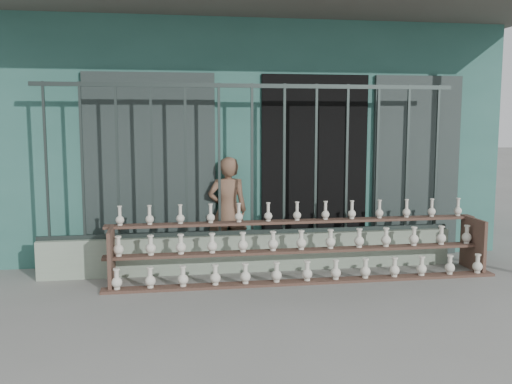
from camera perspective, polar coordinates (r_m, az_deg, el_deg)
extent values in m
plane|color=slate|center=(5.80, 1.61, -11.10)|extent=(60.00, 60.00, 0.00)
cube|color=#2D6157|center=(9.76, -3.11, 5.89)|extent=(7.00, 5.00, 3.20)
cube|color=black|center=(7.51, 5.80, 2.43)|extent=(1.40, 0.12, 2.40)
cube|color=#202B29|center=(7.21, -10.46, 2.15)|extent=(1.60, 0.08, 2.40)
cube|color=#202B29|center=(7.95, 15.68, 2.46)|extent=(1.20, 0.08, 2.40)
cube|color=#59544C|center=(6.82, -0.28, 18.45)|extent=(7.40, 2.00, 0.12)
cube|color=gray|center=(6.97, -0.40, -6.03)|extent=(5.00, 0.20, 0.45)
cube|color=#283330|center=(6.85, -20.25, 2.82)|extent=(0.03, 0.03, 1.80)
cube|color=#283330|center=(6.78, -17.00, 2.92)|extent=(0.03, 0.03, 1.80)
cube|color=#283330|center=(6.74, -13.70, 3.00)|extent=(0.03, 0.03, 1.80)
cube|color=#283330|center=(6.72, -10.37, 3.08)|extent=(0.03, 0.03, 1.80)
cube|color=#283330|center=(6.73, -7.02, 3.14)|extent=(0.03, 0.03, 1.80)
cube|color=#283330|center=(6.75, -3.70, 3.20)|extent=(0.03, 0.03, 1.80)
cube|color=#283330|center=(6.80, -0.40, 3.24)|extent=(0.03, 0.03, 1.80)
cube|color=#283330|center=(6.87, 2.83, 3.27)|extent=(0.03, 0.03, 1.80)
cube|color=#283330|center=(6.96, 5.99, 3.29)|extent=(0.03, 0.03, 1.80)
cube|color=#283330|center=(7.08, 9.06, 3.30)|extent=(0.03, 0.03, 1.80)
cube|color=#283330|center=(7.21, 12.02, 3.31)|extent=(0.03, 0.03, 1.80)
cube|color=#283330|center=(7.36, 14.87, 3.30)|extent=(0.03, 0.03, 1.80)
cube|color=#283330|center=(7.53, 17.60, 3.28)|extent=(0.03, 0.03, 1.80)
cube|color=#283330|center=(6.80, -0.41, 10.58)|extent=(5.00, 0.04, 0.05)
cube|color=#283330|center=(6.92, -0.40, -4.01)|extent=(5.00, 0.04, 0.05)
cube|color=brown|center=(6.51, 5.07, -8.93)|extent=(4.50, 0.18, 0.03)
cube|color=brown|center=(6.67, 4.57, -5.87)|extent=(4.50, 0.18, 0.03)
cube|color=brown|center=(6.84, 4.10, -2.96)|extent=(4.50, 0.18, 0.03)
cube|color=brown|center=(6.51, -14.27, -6.35)|extent=(0.04, 0.55, 0.64)
cube|color=brown|center=(7.46, 20.88, -4.87)|extent=(0.04, 0.55, 0.64)
imported|color=brown|center=(7.20, -2.85, -1.89)|extent=(0.51, 0.34, 1.37)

